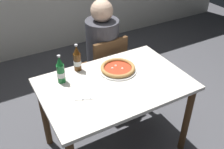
{
  "coord_description": "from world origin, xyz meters",
  "views": [
    {
      "loc": [
        -0.85,
        -1.46,
        1.98
      ],
      "look_at": [
        0.0,
        0.05,
        0.8
      ],
      "focal_mm": 41.36,
      "sensor_mm": 36.0,
      "label": 1
    }
  ],
  "objects_px": {
    "dining_table_main": "(115,94)",
    "diner_seated": "(103,57)",
    "pizza_margherita_near": "(118,68)",
    "beer_bottle_left": "(61,71)",
    "chair_behind_table": "(105,67)",
    "beer_bottle_center": "(77,60)",
    "napkin_with_cutlery": "(86,92)"
  },
  "relations": [
    {
      "from": "dining_table_main",
      "to": "diner_seated",
      "type": "relative_size",
      "value": 0.99
    },
    {
      "from": "dining_table_main",
      "to": "pizza_margherita_near",
      "type": "distance_m",
      "value": 0.23
    },
    {
      "from": "pizza_margherita_near",
      "to": "beer_bottle_left",
      "type": "bearing_deg",
      "value": 170.49
    },
    {
      "from": "chair_behind_table",
      "to": "beer_bottle_center",
      "type": "height_order",
      "value": "beer_bottle_center"
    },
    {
      "from": "chair_behind_table",
      "to": "napkin_with_cutlery",
      "type": "relative_size",
      "value": 3.63
    },
    {
      "from": "chair_behind_table",
      "to": "pizza_margherita_near",
      "type": "relative_size",
      "value": 2.59
    },
    {
      "from": "dining_table_main",
      "to": "pizza_margherita_near",
      "type": "xyz_separation_m",
      "value": [
        0.11,
        0.14,
        0.13
      ]
    },
    {
      "from": "beer_bottle_left",
      "to": "beer_bottle_center",
      "type": "distance_m",
      "value": 0.21
    },
    {
      "from": "pizza_margherita_near",
      "to": "beer_bottle_center",
      "type": "height_order",
      "value": "beer_bottle_center"
    },
    {
      "from": "diner_seated",
      "to": "pizza_margherita_near",
      "type": "distance_m",
      "value": 0.56
    },
    {
      "from": "chair_behind_table",
      "to": "pizza_margherita_near",
      "type": "xyz_separation_m",
      "value": [
        -0.12,
        -0.47,
        0.29
      ]
    },
    {
      "from": "diner_seated",
      "to": "chair_behind_table",
      "type": "bearing_deg",
      "value": -86.13
    },
    {
      "from": "napkin_with_cutlery",
      "to": "beer_bottle_center",
      "type": "bearing_deg",
      "value": 77.28
    },
    {
      "from": "diner_seated",
      "to": "pizza_margherita_near",
      "type": "relative_size",
      "value": 3.69
    },
    {
      "from": "beer_bottle_left",
      "to": "beer_bottle_center",
      "type": "xyz_separation_m",
      "value": [
        0.18,
        0.1,
        0.0
      ]
    },
    {
      "from": "diner_seated",
      "to": "beer_bottle_center",
      "type": "bearing_deg",
      "value": -141.05
    },
    {
      "from": "pizza_margherita_near",
      "to": "napkin_with_cutlery",
      "type": "height_order",
      "value": "pizza_margherita_near"
    },
    {
      "from": "pizza_margherita_near",
      "to": "napkin_with_cutlery",
      "type": "relative_size",
      "value": 1.4
    },
    {
      "from": "chair_behind_table",
      "to": "beer_bottle_center",
      "type": "relative_size",
      "value": 3.44
    },
    {
      "from": "chair_behind_table",
      "to": "beer_bottle_left",
      "type": "xyz_separation_m",
      "value": [
        -0.6,
        -0.39,
        0.37
      ]
    },
    {
      "from": "chair_behind_table",
      "to": "beer_bottle_left",
      "type": "bearing_deg",
      "value": 29.77
    },
    {
      "from": "dining_table_main",
      "to": "beer_bottle_left",
      "type": "relative_size",
      "value": 4.86
    },
    {
      "from": "pizza_margherita_near",
      "to": "beer_bottle_center",
      "type": "bearing_deg",
      "value": 148.86
    },
    {
      "from": "beer_bottle_left",
      "to": "pizza_margherita_near",
      "type": "bearing_deg",
      "value": -9.51
    },
    {
      "from": "beer_bottle_center",
      "to": "dining_table_main",
      "type": "bearing_deg",
      "value": -60.01
    },
    {
      "from": "pizza_margherita_near",
      "to": "beer_bottle_left",
      "type": "height_order",
      "value": "beer_bottle_left"
    },
    {
      "from": "dining_table_main",
      "to": "napkin_with_cutlery",
      "type": "height_order",
      "value": "napkin_with_cutlery"
    },
    {
      "from": "pizza_margherita_near",
      "to": "dining_table_main",
      "type": "bearing_deg",
      "value": -127.54
    },
    {
      "from": "beer_bottle_left",
      "to": "napkin_with_cutlery",
      "type": "relative_size",
      "value": 1.05
    },
    {
      "from": "diner_seated",
      "to": "beer_bottle_left",
      "type": "relative_size",
      "value": 4.89
    },
    {
      "from": "beer_bottle_center",
      "to": "napkin_with_cutlery",
      "type": "xyz_separation_m",
      "value": [
        -0.07,
        -0.32,
        -0.1
      ]
    },
    {
      "from": "chair_behind_table",
      "to": "napkin_with_cutlery",
      "type": "bearing_deg",
      "value": 48.26
    }
  ]
}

